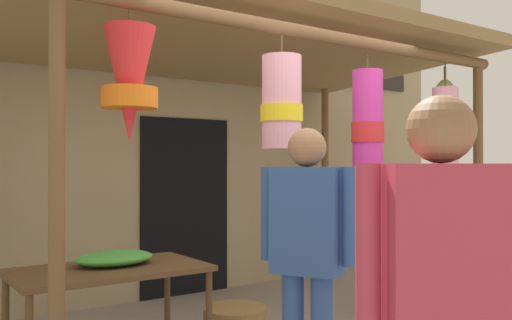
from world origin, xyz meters
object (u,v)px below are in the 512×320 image
wicker_basket_spare (235,320)px  shopper_by_bananas (307,245)px  display_table (109,277)px  flower_heap_on_table (116,258)px  folding_chair (393,261)px  vendor_in_orange (441,301)px

wicker_basket_spare → shopper_by_bananas: 1.89m
display_table → shopper_by_bananas: shopper_by_bananas is taller
shopper_by_bananas → flower_heap_on_table: bearing=111.3°
display_table → folding_chair: size_ratio=1.64×
folding_chair → display_table: bearing=176.2°
display_table → flower_heap_on_table: (0.07, 0.05, 0.12)m
folding_chair → wicker_basket_spare: bearing=169.2°
flower_heap_on_table → wicker_basket_spare: 1.30m
flower_heap_on_table → wicker_basket_spare: (1.11, 0.08, -0.66)m
display_table → vendor_in_orange: size_ratio=0.81×
folding_chair → wicker_basket_spare: folding_chair is taller
flower_heap_on_table → shopper_by_bananas: size_ratio=0.35×
flower_heap_on_table → shopper_by_bananas: 1.63m
flower_heap_on_table → folding_chair: folding_chair is taller
wicker_basket_spare → folding_chair: bearing=-10.8°
flower_heap_on_table → vendor_in_orange: vendor_in_orange is taller
shopper_by_bananas → vendor_in_orange: bearing=-112.1°
display_table → wicker_basket_spare: (1.18, 0.13, -0.54)m
display_table → vendor_in_orange: vendor_in_orange is taller
folding_chair → vendor_in_orange: bearing=-136.7°
flower_heap_on_table → vendor_in_orange: bearing=-89.0°
flower_heap_on_table → folding_chair: size_ratio=0.70×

